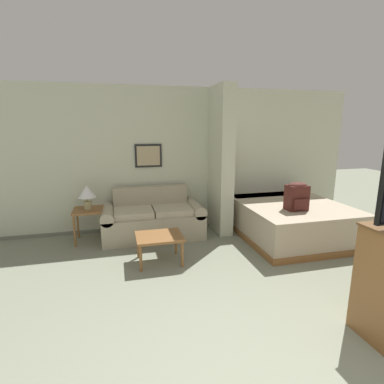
{
  "coord_description": "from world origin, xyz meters",
  "views": [
    {
      "loc": [
        -1.03,
        -1.22,
        1.92
      ],
      "look_at": [
        -0.08,
        2.55,
        1.05
      ],
      "focal_mm": 28.0,
      "sensor_mm": 36.0,
      "label": 1
    }
  ],
  "objects_px": {
    "couch": "(153,219)",
    "bed": "(290,219)",
    "coffee_table": "(159,239)",
    "table_lamp": "(87,193)",
    "backpack": "(297,196)"
  },
  "relations": [
    {
      "from": "coffee_table",
      "to": "bed",
      "type": "relative_size",
      "value": 0.33
    },
    {
      "from": "coffee_table",
      "to": "backpack",
      "type": "height_order",
      "value": "backpack"
    },
    {
      "from": "couch",
      "to": "coffee_table",
      "type": "xyz_separation_m",
      "value": [
        -0.04,
        -1.07,
        0.04
      ]
    },
    {
      "from": "bed",
      "to": "backpack",
      "type": "relative_size",
      "value": 4.4
    },
    {
      "from": "couch",
      "to": "table_lamp",
      "type": "xyz_separation_m",
      "value": [
        -1.06,
        0.02,
        0.52
      ]
    },
    {
      "from": "coffee_table",
      "to": "backpack",
      "type": "xyz_separation_m",
      "value": [
        2.22,
        0.09,
        0.48
      ]
    },
    {
      "from": "table_lamp",
      "to": "bed",
      "type": "height_order",
      "value": "table_lamp"
    },
    {
      "from": "coffee_table",
      "to": "table_lamp",
      "type": "xyz_separation_m",
      "value": [
        -1.02,
        1.09,
        0.48
      ]
    },
    {
      "from": "couch",
      "to": "backpack",
      "type": "bearing_deg",
      "value": -24.12
    },
    {
      "from": "table_lamp",
      "to": "backpack",
      "type": "height_order",
      "value": "backpack"
    },
    {
      "from": "table_lamp",
      "to": "backpack",
      "type": "relative_size",
      "value": 0.89
    },
    {
      "from": "table_lamp",
      "to": "backpack",
      "type": "distance_m",
      "value": 3.39
    },
    {
      "from": "couch",
      "to": "table_lamp",
      "type": "height_order",
      "value": "table_lamp"
    },
    {
      "from": "coffee_table",
      "to": "table_lamp",
      "type": "height_order",
      "value": "table_lamp"
    },
    {
      "from": "couch",
      "to": "bed",
      "type": "height_order",
      "value": "couch"
    }
  ]
}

